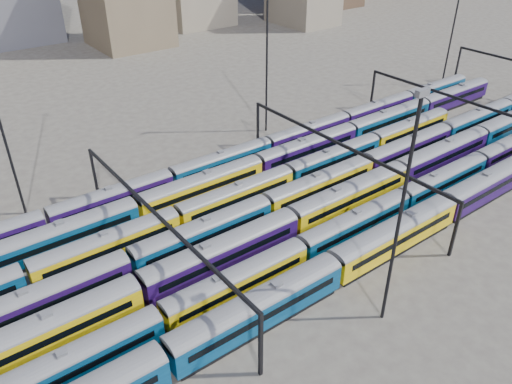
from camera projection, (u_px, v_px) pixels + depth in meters
ground at (286, 212)px, 71.45m from camera, size 500.00×500.00×0.00m
rake_0 at (447, 205)px, 67.88m from camera, size 128.45×3.13×5.28m
rake_1 at (301, 248)px, 60.18m from camera, size 112.92×2.76×4.63m
rake_2 at (292, 220)px, 64.82m from camera, size 128.90×3.14×5.30m
rake_3 at (367, 163)px, 78.55m from camera, size 120.54×2.94×4.95m
rake_4 at (236, 194)px, 70.89m from camera, size 95.89×2.81×4.72m
rake_5 at (201, 184)px, 72.82m from camera, size 144.45×3.02×5.08m
rake_6 at (268, 145)px, 84.73m from camera, size 111.15×2.71×4.55m
gantry_1 at (156, 220)px, 57.64m from camera, size 0.35×40.35×8.03m
gantry_2 at (340, 150)px, 73.07m from camera, size 0.35×40.35×8.03m
gantry_3 at (460, 105)px, 88.49m from camera, size 0.35×40.35×8.03m
mast_1 at (0, 123)px, 63.80m from camera, size 1.40×0.50×25.60m
mast_2 at (401, 209)px, 46.61m from camera, size 1.40×0.50×25.60m
mast_3 at (267, 58)px, 88.30m from camera, size 1.40×0.50×25.60m
mast_5 at (454, 23)px, 111.28m from camera, size 1.40×0.50×25.60m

